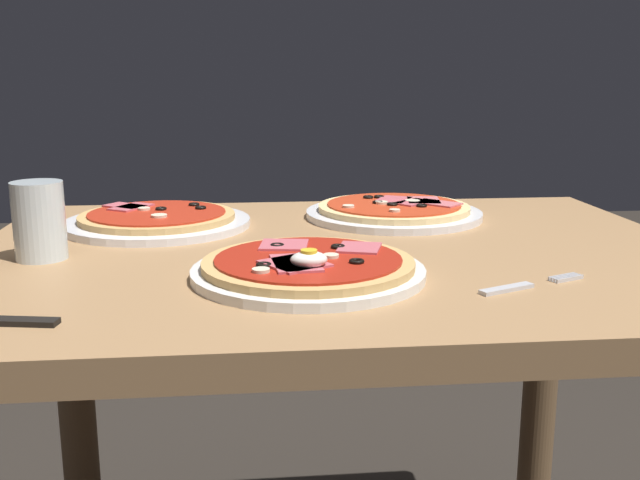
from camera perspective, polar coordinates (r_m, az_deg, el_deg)
name	(u,v)px	position (r m, az deg, el deg)	size (l,w,h in m)	color
dining_table	(337,330)	(1.11, 1.34, -6.97)	(1.06, 0.80, 0.74)	#9E754C
pizza_foreground	(308,267)	(0.92, -0.92, -2.13)	(0.29, 0.29, 0.05)	white
pizza_across_left	(394,211)	(1.31, 5.73, 2.25)	(0.31, 0.31, 0.03)	white
pizza_across_right	(157,220)	(1.26, -12.43, 1.53)	(0.31, 0.31, 0.03)	white
water_glass_near	(40,226)	(1.08, -20.80, 1.01)	(0.07, 0.07, 0.11)	silver
fork	(524,285)	(0.92, 15.48, -3.40)	(0.15, 0.08, 0.00)	silver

